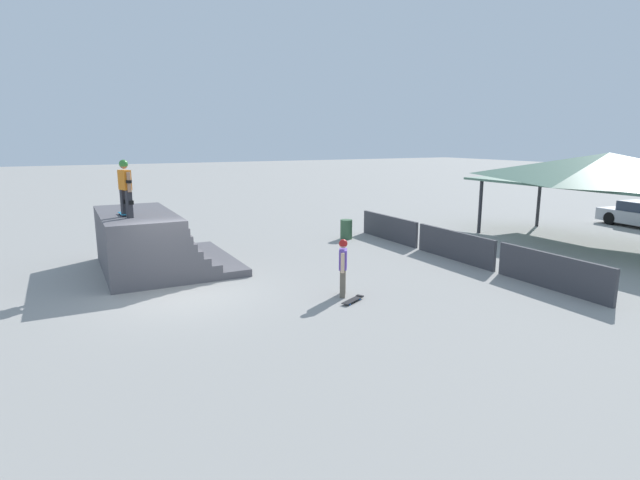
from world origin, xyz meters
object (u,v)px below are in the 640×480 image
Objects in this scene: bystander_walking at (343,263)px; skateboard_on_deck at (123,214)px; skater_on_deck at (125,184)px; skateboard_on_ground at (353,300)px; trash_bin at (346,229)px.

skateboard_on_deck is at bearing 77.69° from bystander_walking.
skateboard_on_ground is at bearing 26.31° from skater_on_deck.
skater_on_deck is 9.85m from trash_bin.
bystander_walking reaches higher than trash_bin.
bystander_walking reaches higher than skateboard_on_ground.
skateboard_on_ground is (5.62, 5.08, -1.95)m from skateboard_on_deck.
skateboard_on_deck reaches higher than trash_bin.
bystander_walking is 8.16m from trash_bin.
trash_bin is at bearing 1.23° from bystander_walking.
bystander_walking is at bearing 29.90° from skater_on_deck.
skateboard_on_deck is 7.82m from skateboard_on_ground.
skateboard_on_ground is (0.60, -0.01, -0.89)m from bystander_walking.
trash_bin is at bearing 86.90° from skater_on_deck.
skateboard_on_ground is at bearing -29.10° from trash_bin.
skater_on_deck is 7.10m from bystander_walking.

